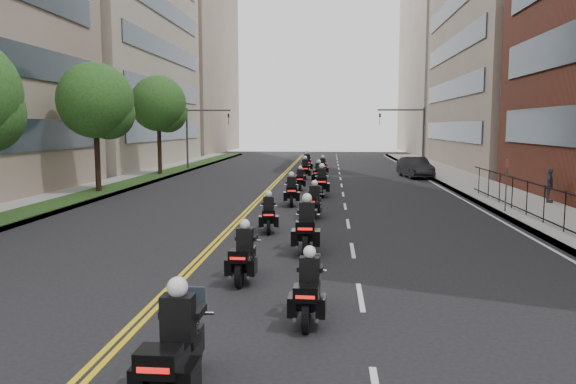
% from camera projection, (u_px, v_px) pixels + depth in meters
% --- Properties ---
extents(sidewalk_right, '(4.00, 90.00, 0.15)m').
position_uv_depth(sidewalk_right, '(496.00, 195.00, 32.34)').
color(sidewalk_right, gray).
rests_on(sidewalk_right, ground).
extents(sidewalk_left, '(4.00, 90.00, 0.15)m').
position_uv_depth(sidewalk_left, '(93.00, 191.00, 34.18)').
color(sidewalk_left, gray).
rests_on(sidewalk_left, ground).
extents(grass_strip, '(2.00, 90.00, 0.04)m').
position_uv_depth(grass_strip, '(106.00, 189.00, 34.10)').
color(grass_strip, '#1A3A15').
rests_on(grass_strip, sidewalk_left).
extents(building_right_tan, '(15.11, 28.00, 30.00)m').
position_uv_depth(building_right_tan, '(535.00, 8.00, 52.64)').
color(building_right_tan, gray).
rests_on(building_right_tan, ground).
extents(building_right_far, '(15.00, 28.00, 26.00)m').
position_uv_depth(building_right_far, '(461.00, 64.00, 82.58)').
color(building_right_far, '#9F9480').
rests_on(building_right_far, ground).
extents(building_left_far, '(16.00, 28.00, 26.00)m').
position_uv_depth(building_left_far, '(172.00, 67.00, 85.90)').
color(building_left_far, gray).
rests_on(building_left_far, ground).
extents(street_trees, '(4.40, 38.40, 7.98)m').
position_uv_depth(street_trees, '(52.00, 103.00, 27.18)').
color(street_trees, black).
rests_on(street_trees, ground).
extents(traffic_signal_right, '(4.09, 0.20, 5.60)m').
position_uv_depth(traffic_signal_right, '(412.00, 129.00, 48.94)').
color(traffic_signal_right, '#3F3F44').
rests_on(traffic_signal_right, ground).
extents(traffic_signal_left, '(4.09, 0.20, 5.60)m').
position_uv_depth(traffic_signal_left, '(197.00, 129.00, 50.40)').
color(traffic_signal_left, '#3F3F44').
rests_on(traffic_signal_left, ground).
extents(motorcycle_0, '(0.57, 2.47, 1.82)m').
position_uv_depth(motorcycle_0, '(176.00, 353.00, 8.18)').
color(motorcycle_0, black).
rests_on(motorcycle_0, ground).
extents(motorcycle_1, '(0.50, 2.12, 1.57)m').
position_uv_depth(motorcycle_1, '(309.00, 292.00, 11.51)').
color(motorcycle_1, black).
rests_on(motorcycle_1, ground).
extents(motorcycle_2, '(0.51, 2.17, 1.61)m').
position_uv_depth(motorcycle_2, '(244.00, 257.00, 14.56)').
color(motorcycle_2, black).
rests_on(motorcycle_2, ground).
extents(motorcycle_3, '(0.58, 2.54, 1.88)m').
position_uv_depth(motorcycle_3, '(307.00, 229.00, 17.88)').
color(motorcycle_3, black).
rests_on(motorcycle_3, ground).
extents(motorcycle_4, '(0.61, 2.12, 1.56)m').
position_uv_depth(motorcycle_4, '(269.00, 216.00, 21.33)').
color(motorcycle_4, black).
rests_on(motorcycle_4, ground).
extents(motorcycle_5, '(0.68, 2.22, 1.65)m').
position_uv_depth(motorcycle_5, '(314.00, 203.00, 24.64)').
color(motorcycle_5, black).
rests_on(motorcycle_5, ground).
extents(motorcycle_6, '(0.62, 2.32, 1.71)m').
position_uv_depth(motorcycle_6, '(291.00, 192.00, 28.37)').
color(motorcycle_6, black).
rests_on(motorcycle_6, ground).
extents(motorcycle_7, '(0.59, 2.55, 1.89)m').
position_uv_depth(motorcycle_7, '(322.00, 183.00, 32.05)').
color(motorcycle_7, black).
rests_on(motorcycle_7, ground).
extents(motorcycle_8, '(0.48, 2.06, 1.52)m').
position_uv_depth(motorcycle_8, '(300.00, 180.00, 35.25)').
color(motorcycle_8, black).
rests_on(motorcycle_8, ground).
extents(motorcycle_9, '(0.63, 2.30, 1.70)m').
position_uv_depth(motorcycle_9, '(319.00, 175.00, 38.71)').
color(motorcycle_9, black).
rests_on(motorcycle_9, ground).
extents(motorcycle_10, '(0.57, 2.41, 1.78)m').
position_uv_depth(motorcycle_10, '(305.00, 170.00, 42.17)').
color(motorcycle_10, black).
rests_on(motorcycle_10, ground).
extents(motorcycle_11, '(0.66, 2.24, 1.65)m').
position_uv_depth(motorcycle_11, '(323.00, 168.00, 45.29)').
color(motorcycle_11, black).
rests_on(motorcycle_11, ground).
extents(motorcycle_12, '(0.68, 2.52, 1.86)m').
position_uv_depth(motorcycle_12, '(307.00, 164.00, 48.50)').
color(motorcycle_12, black).
rests_on(motorcycle_12, ground).
extents(parked_sedan, '(2.42, 5.05, 1.60)m').
position_uv_depth(parked_sedan, '(415.00, 167.00, 43.72)').
color(parked_sedan, black).
rests_on(parked_sedan, ground).
extents(pedestrian_c, '(0.81, 1.11, 1.75)m').
position_uv_depth(pedestrian_c, '(549.00, 185.00, 28.35)').
color(pedestrian_c, '#44454C').
rests_on(pedestrian_c, sidewalk_right).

